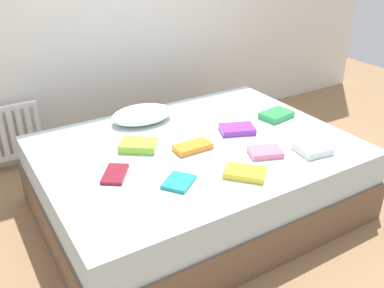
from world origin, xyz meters
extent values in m
plane|color=#93704C|center=(0.00, 0.00, 0.00)|extent=(8.00, 8.00, 0.00)
cube|color=brown|center=(0.00, 0.00, 0.14)|extent=(2.00, 1.50, 0.28)
cube|color=silver|center=(0.00, 0.00, 0.39)|extent=(1.96, 1.46, 0.22)
cylinder|color=white|center=(-1.01, 1.20, 0.33)|extent=(0.04, 0.04, 0.45)
cylinder|color=white|center=(-0.94, 1.20, 0.33)|extent=(0.04, 0.04, 0.45)
cylinder|color=white|center=(-0.88, 1.20, 0.33)|extent=(0.04, 0.04, 0.45)
cylinder|color=white|center=(-0.81, 1.20, 0.33)|extent=(0.04, 0.04, 0.45)
cylinder|color=white|center=(-0.74, 1.20, 0.33)|extent=(0.04, 0.04, 0.45)
cube|color=white|center=(-1.04, 1.20, 0.12)|extent=(0.64, 0.04, 0.04)
ellipsoid|color=white|center=(-0.14, 0.52, 0.55)|extent=(0.45, 0.32, 0.10)
cube|color=orange|center=(-0.06, -0.05, 0.52)|extent=(0.24, 0.12, 0.04)
cube|color=teal|center=(-0.33, -0.35, 0.51)|extent=(0.23, 0.22, 0.02)
cube|color=green|center=(0.73, 0.05, 0.52)|extent=(0.25, 0.19, 0.05)
cube|color=pink|center=(0.29, -0.34, 0.52)|extent=(0.23, 0.20, 0.04)
cube|color=yellow|center=(0.03, -0.48, 0.52)|extent=(0.26, 0.27, 0.04)
cube|color=maroon|center=(-0.60, -0.09, 0.51)|extent=(0.22, 0.24, 0.02)
cube|color=white|center=(0.57, -0.47, 0.52)|extent=(0.22, 0.21, 0.05)
cube|color=purple|center=(0.34, 0.01, 0.52)|extent=(0.27, 0.23, 0.04)
cube|color=#8CC638|center=(-0.35, 0.13, 0.53)|extent=(0.28, 0.27, 0.05)
camera|label=1|loc=(-1.30, -2.07, 1.75)|focal=39.63mm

